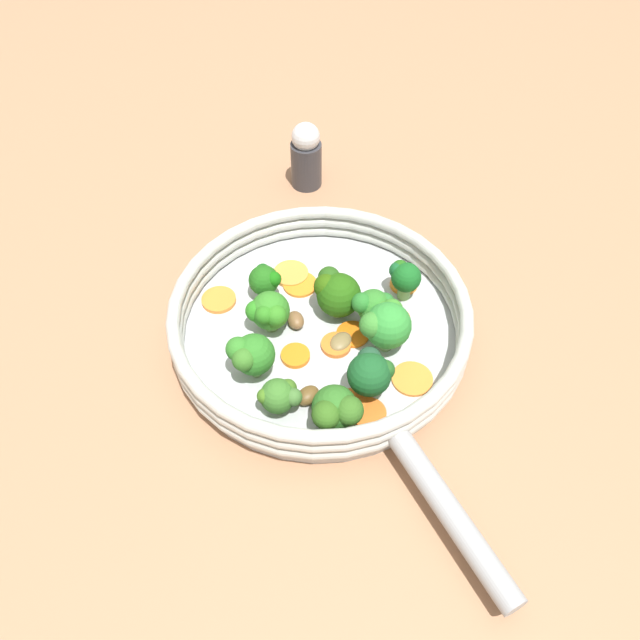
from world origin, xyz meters
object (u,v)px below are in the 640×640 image
at_px(carrot_slice_6, 336,345).
at_px(broccoli_floret_3, 374,306).
at_px(skillet, 320,333).
at_px(carrot_slice_4, 412,379).
at_px(carrot_slice_5, 404,284).
at_px(carrot_slice_8, 368,414).
at_px(broccoli_floret_2, 404,276).
at_px(salt_shaker, 306,156).
at_px(broccoli_floret_0, 265,280).
at_px(broccoli_floret_6, 279,396).
at_px(carrot_slice_7, 300,284).
at_px(broccoli_floret_9, 336,293).
at_px(mushroom_piece_2, 308,395).
at_px(carrot_slice_2, 353,333).
at_px(broccoli_floret_8, 269,312).
at_px(carrot_slice_0, 395,319).
at_px(carrot_slice_10, 351,402).
at_px(broccoli_floret_4, 336,409).
at_px(broccoli_floret_1, 370,373).
at_px(broccoli_floret_7, 251,355).
at_px(carrot_slice_3, 291,274).
at_px(broccoli_floret_5, 386,325).
at_px(mushroom_piece_1, 296,319).
at_px(mushroom_piece_0, 341,342).
at_px(carrot_slice_9, 295,356).

bearing_deg(carrot_slice_6, broccoli_floret_3, -40.50).
distance_m(skillet, carrot_slice_4, 0.11).
height_order(carrot_slice_5, carrot_slice_8, carrot_slice_8).
relative_size(broccoli_floret_2, salt_shaker, 0.51).
distance_m(broccoli_floret_0, broccoli_floret_6, 0.15).
xyz_separation_m(carrot_slice_7, broccoli_floret_9, (-0.03, -0.05, 0.03)).
relative_size(carrot_slice_6, mushroom_piece_2, 1.27).
relative_size(carrot_slice_2, broccoli_floret_8, 0.72).
bearing_deg(carrot_slice_0, salt_shaker, 34.61).
distance_m(carrot_slice_7, broccoli_floret_8, 0.08).
xyz_separation_m(carrot_slice_6, carrot_slice_10, (-0.06, -0.03, 0.00)).
xyz_separation_m(carrot_slice_7, broccoli_floret_4, (-0.17, -0.08, 0.03)).
bearing_deg(carrot_slice_7, skillet, -146.85).
xyz_separation_m(broccoli_floret_1, mushroom_piece_2, (-0.02, 0.06, -0.03)).
distance_m(carrot_slice_8, broccoli_floret_0, 0.19).
distance_m(carrot_slice_10, broccoli_floret_3, 0.11).
height_order(carrot_slice_4, broccoli_floret_9, broccoli_floret_9).
xyz_separation_m(carrot_slice_4, broccoli_floret_2, (0.11, 0.03, 0.03)).
bearing_deg(broccoli_floret_9, carrot_slice_0, -89.14).
distance_m(carrot_slice_2, broccoli_floret_7, 0.12).
xyz_separation_m(broccoli_floret_1, broccoli_floret_2, (0.14, -0.01, -0.00)).
bearing_deg(broccoli_floret_2, carrot_slice_3, 89.93).
distance_m(carrot_slice_4, carrot_slice_10, 0.07).
height_order(broccoli_floret_8, mushroom_piece_2, broccoli_floret_8).
relative_size(broccoli_floret_4, salt_shaker, 0.54).
distance_m(carrot_slice_3, broccoli_floret_1, 0.18).
height_order(broccoli_floret_5, salt_shaker, salt_shaker).
bearing_deg(salt_shaker, carrot_slice_0, -145.39).
bearing_deg(mushroom_piece_1, broccoli_floret_4, -148.59).
xyz_separation_m(carrot_slice_4, carrot_slice_8, (-0.05, 0.03, 0.00)).
height_order(broccoli_floret_3, broccoli_floret_8, broccoli_floret_3).
bearing_deg(broccoli_floret_2, broccoli_floret_5, 174.57).
bearing_deg(mushroom_piece_1, skillet, -93.25).
relative_size(carrot_slice_10, mushroom_piece_0, 1.05).
bearing_deg(carrot_slice_3, broccoli_floret_4, -152.67).
distance_m(skillet, broccoli_floret_3, 0.07).
relative_size(carrot_slice_4, carrot_slice_5, 1.32).
relative_size(carrot_slice_7, broccoli_floret_2, 0.83).
relative_size(broccoli_floret_3, broccoli_floret_5, 0.85).
bearing_deg(mushroom_piece_2, carrot_slice_2, -16.01).
bearing_deg(mushroom_piece_2, broccoli_floret_8, 38.64).
relative_size(carrot_slice_7, carrot_slice_9, 1.28).
bearing_deg(broccoli_floret_2, broccoli_floret_8, 122.72).
bearing_deg(carrot_slice_9, mushroom_piece_0, -57.22).
distance_m(broccoli_floret_2, broccoli_floret_8, 0.15).
distance_m(broccoli_floret_0, broccoli_floret_8, 0.05).
bearing_deg(broccoli_floret_7, carrot_slice_0, -50.84).
bearing_deg(broccoli_floret_8, broccoli_floret_5, -87.10).
height_order(broccoli_floret_1, broccoli_floret_7, broccoli_floret_1).
xyz_separation_m(broccoli_floret_2, mushroom_piece_2, (-0.16, 0.07, -0.02)).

